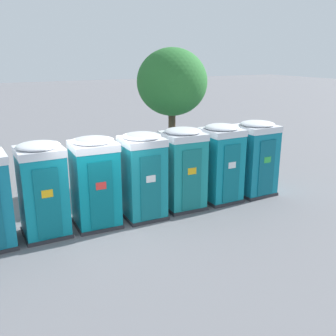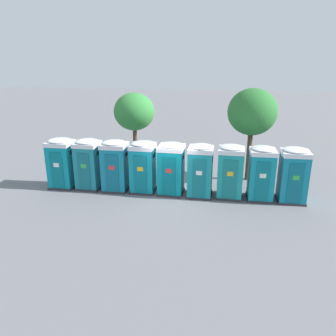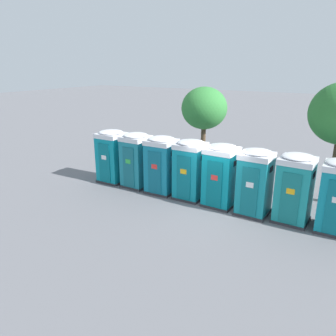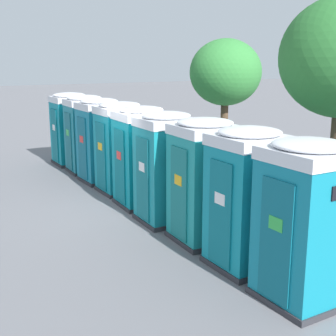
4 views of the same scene
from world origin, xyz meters
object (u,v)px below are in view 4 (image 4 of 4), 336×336
(portapotty_5, at_px, (166,167))
(portapotty_8, at_px, (305,221))
(portapotty_0, at_px, (70,128))
(portapotty_6, at_px, (204,180))
(portapotty_2, at_px, (100,140))
(portapotty_3, at_px, (120,147))
(portapotty_1, at_px, (85,133))
(portapotty_4, at_px, (141,156))
(portapotty_7, at_px, (247,198))
(street_tree_0, at_px, (225,73))

(portapotty_5, distance_m, portapotty_8, 4.21)
(portapotty_0, relative_size, portapotty_6, 1.00)
(portapotty_2, relative_size, portapotty_3, 1.00)
(portapotty_0, height_order, portapotty_1, same)
(portapotty_4, relative_size, portapotty_7, 1.00)
(portapotty_2, bearing_deg, portapotty_7, -0.22)
(portapotty_1, relative_size, portapotty_2, 1.00)
(portapotty_6, bearing_deg, portapotty_4, -179.57)
(portapotty_4, xyz_separation_m, street_tree_0, (-3.04, 4.82, 1.92))
(portapotty_1, distance_m, portapotty_8, 9.83)
(portapotty_0, relative_size, portapotty_8, 1.00)
(portapotty_0, xyz_separation_m, portapotty_2, (2.81, 0.01, 0.00))
(portapotty_3, height_order, portapotty_6, same)
(portapotty_0, distance_m, portapotty_7, 9.83)
(portapotty_3, height_order, portapotty_8, same)
(portapotty_4, xyz_separation_m, portapotty_8, (5.62, -0.04, -0.00))
(portapotty_6, bearing_deg, portapotty_5, -176.01)
(portapotty_7, bearing_deg, portapotty_5, -178.71)
(portapotty_2, height_order, portapotty_7, same)
(portapotty_2, distance_m, portapotty_7, 7.02)
(portapotty_1, height_order, portapotty_5, same)
(portapotty_8, distance_m, street_tree_0, 10.11)
(portapotty_5, xyz_separation_m, portapotty_7, (2.81, 0.06, -0.00))
(portapotty_6, bearing_deg, portapotty_7, -1.41)
(portapotty_7, relative_size, portapotty_8, 1.00)
(portapotty_5, height_order, portapotty_7, same)
(portapotty_1, relative_size, portapotty_8, 1.00)
(portapotty_1, xyz_separation_m, portapotty_2, (1.40, -0.04, -0.00))
(portapotty_7, bearing_deg, portapotty_8, -1.16)
(portapotty_8, bearing_deg, portapotty_2, 179.62)
(portapotty_7, bearing_deg, portapotty_3, 179.35)
(portapotty_3, height_order, portapotty_7, same)
(portapotty_0, bearing_deg, portapotty_5, -0.66)
(portapotty_0, relative_size, portapotty_2, 1.00)
(portapotty_4, distance_m, street_tree_0, 6.01)
(portapotty_1, xyz_separation_m, portapotty_8, (9.83, -0.09, -0.00))
(portapotty_0, relative_size, portapotty_5, 1.00)
(portapotty_0, height_order, portapotty_5, same)
(portapotty_5, bearing_deg, portapotty_4, 176.86)
(portapotty_1, height_order, portapotty_7, same)
(portapotty_1, height_order, portapotty_8, same)
(portapotty_8, bearing_deg, portapotty_1, 179.45)
(portapotty_1, xyz_separation_m, street_tree_0, (1.17, 4.77, 1.92))
(portapotty_2, relative_size, portapotty_5, 1.00)
(portapotty_1, height_order, portapotty_6, same)
(portapotty_3, xyz_separation_m, portapotty_8, (7.02, -0.09, -0.00))
(portapotty_0, bearing_deg, portapotty_1, 1.95)
(portapotty_3, distance_m, portapotty_7, 5.62)
(portapotty_6, distance_m, portapotty_7, 1.40)
(portapotty_3, height_order, street_tree_0, street_tree_0)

